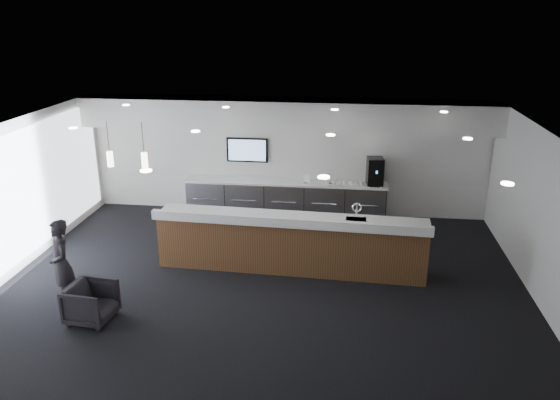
# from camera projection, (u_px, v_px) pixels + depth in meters

# --- Properties ---
(ground) EXTENTS (10.00, 10.00, 0.00)m
(ground) POSITION_uv_depth(u_px,v_px,m) (264.00, 284.00, 10.56)
(ground) COLOR black
(ground) RESTS_ON ground
(ceiling) EXTENTS (10.00, 8.00, 0.02)m
(ceiling) POSITION_uv_depth(u_px,v_px,m) (262.00, 131.00, 9.56)
(ceiling) COLOR black
(ceiling) RESTS_ON back_wall
(back_wall) EXTENTS (10.00, 0.02, 3.00)m
(back_wall) POSITION_uv_depth(u_px,v_px,m) (287.00, 156.00, 13.80)
(back_wall) COLOR white
(back_wall) RESTS_ON ground
(left_wall) EXTENTS (0.02, 8.00, 3.00)m
(left_wall) POSITION_uv_depth(u_px,v_px,m) (10.00, 200.00, 10.64)
(left_wall) COLOR white
(left_wall) RESTS_ON ground
(right_wall) EXTENTS (0.02, 8.00, 3.00)m
(right_wall) POSITION_uv_depth(u_px,v_px,m) (547.00, 224.00, 9.48)
(right_wall) COLOR white
(right_wall) RESTS_ON ground
(soffit_bulkhead) EXTENTS (10.00, 0.90, 0.70)m
(soffit_bulkhead) POSITION_uv_depth(u_px,v_px,m) (285.00, 114.00, 13.00)
(soffit_bulkhead) COLOR silver
(soffit_bulkhead) RESTS_ON back_wall
(alcove_panel) EXTENTS (9.80, 0.06, 1.40)m
(alcove_panel) POSITION_uv_depth(u_px,v_px,m) (287.00, 152.00, 13.74)
(alcove_panel) COLOR silver
(alcove_panel) RESTS_ON back_wall
(window_blinds_wall) EXTENTS (0.04, 7.36, 2.55)m
(window_blinds_wall) POSITION_uv_depth(u_px,v_px,m) (12.00, 200.00, 10.63)
(window_blinds_wall) COLOR white
(window_blinds_wall) RESTS_ON left_wall
(back_credenza) EXTENTS (5.06, 0.66, 0.95)m
(back_credenza) POSITION_uv_depth(u_px,v_px,m) (285.00, 199.00, 13.81)
(back_credenza) COLOR gray
(back_credenza) RESTS_ON ground
(wall_tv) EXTENTS (1.05, 0.08, 0.62)m
(wall_tv) POSITION_uv_depth(u_px,v_px,m) (247.00, 150.00, 13.78)
(wall_tv) COLOR black
(wall_tv) RESTS_ON back_wall
(pendant_left) EXTENTS (0.12, 0.12, 0.30)m
(pendant_left) POSITION_uv_depth(u_px,v_px,m) (149.00, 157.00, 10.83)
(pendant_left) COLOR #FEEBC6
(pendant_left) RESTS_ON ceiling
(pendant_right) EXTENTS (0.12, 0.12, 0.30)m
(pendant_right) POSITION_uv_depth(u_px,v_px,m) (116.00, 156.00, 10.92)
(pendant_right) COLOR #FEEBC6
(pendant_right) RESTS_ON ceiling
(ceiling_can_lights) EXTENTS (7.00, 5.00, 0.02)m
(ceiling_can_lights) POSITION_uv_depth(u_px,v_px,m) (262.00, 133.00, 9.57)
(ceiling_can_lights) COLOR white
(ceiling_can_lights) RESTS_ON ceiling
(service_counter) EXTENTS (5.47, 1.13, 1.49)m
(service_counter) POSITION_uv_depth(u_px,v_px,m) (291.00, 243.00, 10.99)
(service_counter) COLOR #52321B
(service_counter) RESTS_ON ground
(coffee_machine) EXTENTS (0.43, 0.53, 0.67)m
(coffee_machine) POSITION_uv_depth(u_px,v_px,m) (375.00, 171.00, 13.28)
(coffee_machine) COLOR black
(coffee_machine) RESTS_ON back_credenza
(info_sign_left) EXTENTS (0.16, 0.07, 0.23)m
(info_sign_left) POSITION_uv_depth(u_px,v_px,m) (307.00, 179.00, 13.45)
(info_sign_left) COLOR white
(info_sign_left) RESTS_ON back_credenza
(info_sign_right) EXTENTS (0.16, 0.03, 0.21)m
(info_sign_right) POSITION_uv_depth(u_px,v_px,m) (332.00, 179.00, 13.41)
(info_sign_right) COLOR white
(info_sign_right) RESTS_ON back_credenza
(armchair) EXTENTS (0.81, 0.79, 0.67)m
(armchair) POSITION_uv_depth(u_px,v_px,m) (91.00, 303.00, 9.22)
(armchair) COLOR black
(armchair) RESTS_ON ground
(lounge_guest) EXTENTS (0.68, 0.71, 1.63)m
(lounge_guest) POSITION_uv_depth(u_px,v_px,m) (62.00, 264.00, 9.53)
(lounge_guest) COLOR black
(lounge_guest) RESTS_ON ground
(cup_0) EXTENTS (0.11, 0.11, 0.10)m
(cup_0) POSITION_uv_depth(u_px,v_px,m) (362.00, 183.00, 13.30)
(cup_0) COLOR white
(cup_0) RESTS_ON back_credenza
(cup_1) EXTENTS (0.15, 0.15, 0.10)m
(cup_1) POSITION_uv_depth(u_px,v_px,m) (356.00, 183.00, 13.31)
(cup_1) COLOR white
(cup_1) RESTS_ON back_credenza
(cup_2) EXTENTS (0.13, 0.13, 0.10)m
(cup_2) POSITION_uv_depth(u_px,v_px,m) (350.00, 183.00, 13.33)
(cup_2) COLOR white
(cup_2) RESTS_ON back_credenza
(cup_3) EXTENTS (0.14, 0.14, 0.10)m
(cup_3) POSITION_uv_depth(u_px,v_px,m) (345.00, 183.00, 13.35)
(cup_3) COLOR white
(cup_3) RESTS_ON back_credenza
(cup_4) EXTENTS (0.15, 0.15, 0.10)m
(cup_4) POSITION_uv_depth(u_px,v_px,m) (339.00, 182.00, 13.36)
(cup_4) COLOR white
(cup_4) RESTS_ON back_credenza
(cup_5) EXTENTS (0.12, 0.12, 0.10)m
(cup_5) POSITION_uv_depth(u_px,v_px,m) (333.00, 182.00, 13.38)
(cup_5) COLOR white
(cup_5) RESTS_ON back_credenza
(cup_6) EXTENTS (0.15, 0.15, 0.10)m
(cup_6) POSITION_uv_depth(u_px,v_px,m) (328.00, 182.00, 13.39)
(cup_6) COLOR white
(cup_6) RESTS_ON back_credenza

